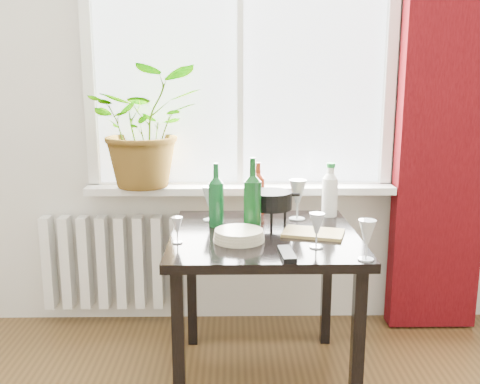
{
  "coord_description": "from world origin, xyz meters",
  "views": [
    {
      "loc": [
        -0.05,
        -0.81,
        1.44
      ],
      "look_at": [
        -0.01,
        1.55,
        0.93
      ],
      "focal_mm": 40.0,
      "sensor_mm": 36.0,
      "label": 1
    }
  ],
  "objects_px": {
    "table": "(264,252)",
    "wineglass_back_left": "(210,203)",
    "wineglass_front_right": "(317,230)",
    "cutting_board": "(313,233)",
    "bottle_amber": "(258,188)",
    "fondue_pot": "(270,208)",
    "radiator": "(113,262)",
    "wineglass_far_right": "(367,240)",
    "wineglass_front_left": "(177,230)",
    "plate_stack": "(239,235)",
    "wine_bottle_right": "(253,194)",
    "cleaning_bottle": "(330,190)",
    "wineglass_back_center": "(297,199)",
    "wine_bottle_left": "(216,195)",
    "potted_plant": "(146,127)",
    "tv_remote": "(287,254)"
  },
  "relations": [
    {
      "from": "wineglass_far_right",
      "to": "wineglass_back_center",
      "type": "xyz_separation_m",
      "value": [
        -0.2,
        0.62,
        0.02
      ]
    },
    {
      "from": "table",
      "to": "fondue_pot",
      "type": "xyz_separation_m",
      "value": [
        0.04,
        0.15,
        0.17
      ]
    },
    {
      "from": "wineglass_back_left",
      "to": "radiator",
      "type": "bearing_deg",
      "value": 145.73
    },
    {
      "from": "wine_bottle_right",
      "to": "plate_stack",
      "type": "bearing_deg",
      "value": -112.12
    },
    {
      "from": "cleaning_bottle",
      "to": "fondue_pot",
      "type": "xyz_separation_m",
      "value": [
        -0.32,
        -0.15,
        -0.06
      ]
    },
    {
      "from": "fondue_pot",
      "to": "plate_stack",
      "type": "bearing_deg",
      "value": -112.09
    },
    {
      "from": "table",
      "to": "cleaning_bottle",
      "type": "distance_m",
      "value": 0.52
    },
    {
      "from": "radiator",
      "to": "wineglass_far_right",
      "type": "relative_size",
      "value": 4.81
    },
    {
      "from": "bottle_amber",
      "to": "wineglass_back_left",
      "type": "xyz_separation_m",
      "value": [
        -0.25,
        -0.14,
        -0.05
      ]
    },
    {
      "from": "fondue_pot",
      "to": "cutting_board",
      "type": "distance_m",
      "value": 0.27
    },
    {
      "from": "bottle_amber",
      "to": "cutting_board",
      "type": "xyz_separation_m",
      "value": [
        0.23,
        -0.39,
        -0.13
      ]
    },
    {
      "from": "bottle_amber",
      "to": "wineglass_front_left",
      "type": "xyz_separation_m",
      "value": [
        -0.37,
        -0.51,
        -0.08
      ]
    },
    {
      "from": "table",
      "to": "plate_stack",
      "type": "bearing_deg",
      "value": -135.19
    },
    {
      "from": "wineglass_back_center",
      "to": "wine_bottle_left",
      "type": "bearing_deg",
      "value": -163.92
    },
    {
      "from": "wineglass_front_right",
      "to": "cutting_board",
      "type": "height_order",
      "value": "wineglass_front_right"
    },
    {
      "from": "table",
      "to": "wine_bottle_right",
      "type": "bearing_deg",
      "value": 140.48
    },
    {
      "from": "radiator",
      "to": "wineglass_far_right",
      "type": "bearing_deg",
      "value": -39.33
    },
    {
      "from": "wine_bottle_left",
      "to": "wineglass_back_left",
      "type": "bearing_deg",
      "value": 109.44
    },
    {
      "from": "radiator",
      "to": "wineglass_back_center",
      "type": "distance_m",
      "value": 1.2
    },
    {
      "from": "radiator",
      "to": "potted_plant",
      "type": "distance_m",
      "value": 0.83
    },
    {
      "from": "wineglass_front_right",
      "to": "cleaning_bottle",
      "type": "bearing_deg",
      "value": 74.23
    },
    {
      "from": "radiator",
      "to": "fondue_pot",
      "type": "distance_m",
      "value": 1.1
    },
    {
      "from": "cutting_board",
      "to": "bottle_amber",
      "type": "bearing_deg",
      "value": 120.82
    },
    {
      "from": "bottle_amber",
      "to": "tv_remote",
      "type": "distance_m",
      "value": 0.71
    },
    {
      "from": "table",
      "to": "wineglass_back_left",
      "type": "bearing_deg",
      "value": 138.71
    },
    {
      "from": "bottle_amber",
      "to": "wineglass_back_center",
      "type": "bearing_deg",
      "value": -33.0
    },
    {
      "from": "wineglass_front_right",
      "to": "fondue_pot",
      "type": "bearing_deg",
      "value": 114.48
    },
    {
      "from": "wineglass_back_center",
      "to": "tv_remote",
      "type": "height_order",
      "value": "wineglass_back_center"
    },
    {
      "from": "bottle_amber",
      "to": "tv_remote",
      "type": "xyz_separation_m",
      "value": [
        0.08,
        -0.69,
        -0.13
      ]
    },
    {
      "from": "potted_plant",
      "to": "wineglass_front_left",
      "type": "distance_m",
      "value": 0.84
    },
    {
      "from": "wine_bottle_right",
      "to": "wineglass_far_right",
      "type": "bearing_deg",
      "value": -44.28
    },
    {
      "from": "radiator",
      "to": "wineglass_far_right",
      "type": "xyz_separation_m",
      "value": [
        1.23,
        -1.01,
        0.44
      ]
    },
    {
      "from": "plate_stack",
      "to": "cutting_board",
      "type": "height_order",
      "value": "plate_stack"
    },
    {
      "from": "wine_bottle_right",
      "to": "radiator",
      "type": "bearing_deg",
      "value": 143.66
    },
    {
      "from": "table",
      "to": "cutting_board",
      "type": "height_order",
      "value": "cutting_board"
    },
    {
      "from": "bottle_amber",
      "to": "wineglass_far_right",
      "type": "height_order",
      "value": "bottle_amber"
    },
    {
      "from": "table",
      "to": "wineglass_back_left",
      "type": "relative_size",
      "value": 4.79
    },
    {
      "from": "cleaning_bottle",
      "to": "cutting_board",
      "type": "relative_size",
      "value": 1.03
    },
    {
      "from": "wineglass_back_left",
      "to": "bottle_amber",
      "type": "bearing_deg",
      "value": 29.31
    },
    {
      "from": "bottle_amber",
      "to": "plate_stack",
      "type": "bearing_deg",
      "value": -102.43
    },
    {
      "from": "wineglass_back_left",
      "to": "wineglass_front_right",
      "type": "bearing_deg",
      "value": -43.68
    },
    {
      "from": "fondue_pot",
      "to": "bottle_amber",
      "type": "bearing_deg",
      "value": 110.79
    },
    {
      "from": "bottle_amber",
      "to": "wineglass_front_left",
      "type": "bearing_deg",
      "value": -126.19
    },
    {
      "from": "wineglass_front_right",
      "to": "wineglass_far_right",
      "type": "distance_m",
      "value": 0.23
    },
    {
      "from": "wineglass_far_right",
      "to": "potted_plant",
      "type": "bearing_deg",
      "value": 136.3
    },
    {
      "from": "wineglass_back_center",
      "to": "wineglass_front_left",
      "type": "distance_m",
      "value": 0.68
    },
    {
      "from": "wine_bottle_right",
      "to": "cleaning_bottle",
      "type": "bearing_deg",
      "value": 33.0
    },
    {
      "from": "radiator",
      "to": "wine_bottle_right",
      "type": "xyz_separation_m",
      "value": [
        0.8,
        -0.59,
        0.53
      ]
    },
    {
      "from": "wine_bottle_right",
      "to": "wineglass_far_right",
      "type": "relative_size",
      "value": 2.1
    },
    {
      "from": "plate_stack",
      "to": "tv_remote",
      "type": "xyz_separation_m",
      "value": [
        0.19,
        -0.21,
        -0.02
      ]
    }
  ]
}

